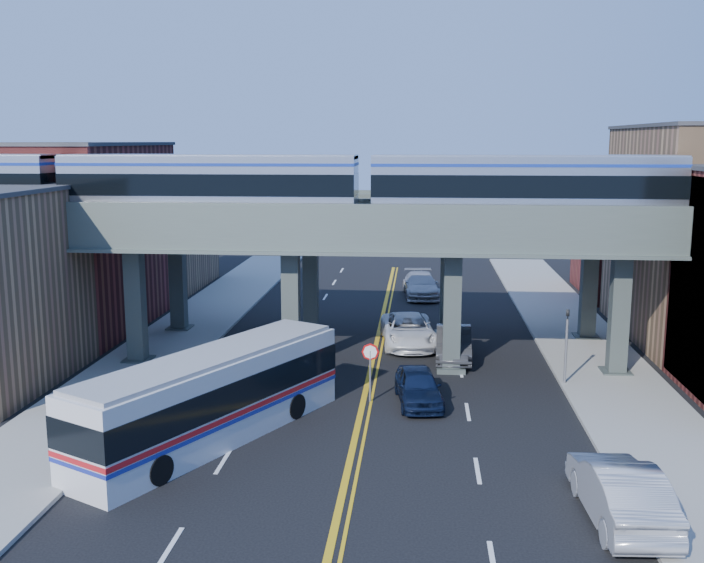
{
  "coord_description": "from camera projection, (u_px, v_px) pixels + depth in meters",
  "views": [
    {
      "loc": [
        2.41,
        -29.88,
        11.3
      ],
      "look_at": [
        -0.77,
        6.1,
        4.79
      ],
      "focal_mm": 40.0,
      "sensor_mm": 36.0,
      "label": 1
    }
  ],
  "objects": [
    {
      "name": "traffic_signal",
      "position": [
        567.0,
        338.0,
        36.18
      ],
      "size": [
        0.15,
        0.18,
        4.1
      ],
      "color": "slate",
      "rests_on": "ground"
    },
    {
      "name": "building_west_b",
      "position": [
        77.0,
        237.0,
        47.82
      ],
      "size": [
        8.0,
        14.0,
        11.0
      ],
      "primitive_type": "cube",
      "color": "maroon",
      "rests_on": "ground"
    },
    {
      "name": "transit_bus",
      "position": [
        213.0,
        397.0,
        29.8
      ],
      "size": [
        8.31,
        12.42,
        3.24
      ],
      "rotation": [
        0.0,
        0.0,
        1.09
      ],
      "color": "silver",
      "rests_on": "ground"
    },
    {
      "name": "car_parked_curb",
      "position": [
        620.0,
        491.0,
        23.51
      ],
      "size": [
        2.3,
        5.75,
        1.86
      ],
      "primitive_type": "imported",
      "rotation": [
        0.0,
        0.0,
        3.2
      ],
      "color": "#A0A1A5",
      "rests_on": "ground"
    },
    {
      "name": "car_lane_d",
      "position": [
        421.0,
        285.0,
        57.41
      ],
      "size": [
        2.94,
        6.12,
        1.72
      ],
      "primitive_type": "imported",
      "rotation": [
        0.0,
        0.0,
        0.09
      ],
      "color": "#ACABB0",
      "rests_on": "ground"
    },
    {
      "name": "building_east_c",
      "position": [
        640.0,
        234.0,
        57.53
      ],
      "size": [
        8.0,
        10.0,
        9.0
      ],
      "primitive_type": "cube",
      "color": "maroon",
      "rests_on": "ground"
    },
    {
      "name": "ground",
      "position": [
        358.0,
        426.0,
        31.51
      ],
      "size": [
        120.0,
        120.0,
        0.0
      ],
      "primitive_type": "plane",
      "color": "black",
      "rests_on": "ground"
    },
    {
      "name": "elevated_viaduct_near",
      "position": [
        371.0,
        241.0,
        38.2
      ],
      "size": [
        52.0,
        3.6,
        7.4
      ],
      "color": "#3E4845",
      "rests_on": "ground"
    },
    {
      "name": "stop_sign",
      "position": [
        370.0,
        363.0,
        34.11
      ],
      "size": [
        0.76,
        0.09,
        2.63
      ],
      "color": "slate",
      "rests_on": "ground"
    },
    {
      "name": "car_lane_a",
      "position": [
        418.0,
        386.0,
        34.04
      ],
      "size": [
        2.4,
        4.74,
        1.55
      ],
      "primitive_type": "imported",
      "rotation": [
        0.0,
        0.0,
        0.13
      ],
      "color": "black",
      "rests_on": "ground"
    },
    {
      "name": "sidewalk_west",
      "position": [
        161.0,
        351.0,
        42.29
      ],
      "size": [
        5.0,
        70.0,
        0.16
      ],
      "primitive_type": "cube",
      "color": "gray",
      "rests_on": "ground"
    },
    {
      "name": "elevated_viaduct_far",
      "position": [
        379.0,
        226.0,
        45.06
      ],
      "size": [
        52.0,
        3.6,
        7.4
      ],
      "color": "#3E4845",
      "rests_on": "ground"
    },
    {
      "name": "building_west_c",
      "position": [
        151.0,
        236.0,
        60.83
      ],
      "size": [
        8.0,
        10.0,
        8.0
      ],
      "primitive_type": "cube",
      "color": "#9B7550",
      "rests_on": "ground"
    },
    {
      "name": "car_lane_b",
      "position": [
        453.0,
        344.0,
        40.91
      ],
      "size": [
        1.92,
        5.18,
        1.69
      ],
      "primitive_type": "imported",
      "rotation": [
        0.0,
        0.0,
        -0.02
      ],
      "color": "#333436",
      "rests_on": "ground"
    },
    {
      "name": "sidewalk_east",
      "position": [
        596.0,
        362.0,
        40.3
      ],
      "size": [
        5.0,
        70.0,
        0.16
      ],
      "primitive_type": "cube",
      "color": "gray",
      "rests_on": "ground"
    },
    {
      "name": "car_lane_c",
      "position": [
        408.0,
        330.0,
        43.72
      ],
      "size": [
        3.51,
        6.42,
        1.71
      ],
      "primitive_type": "imported",
      "rotation": [
        0.0,
        0.0,
        0.11
      ],
      "color": "white",
      "rests_on": "ground"
    },
    {
      "name": "transit_train",
      "position": [
        210.0,
        185.0,
        38.41
      ],
      "size": [
        44.72,
        2.8,
        3.26
      ],
      "color": "black",
      "rests_on": "elevated_viaduct_near"
    }
  ]
}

